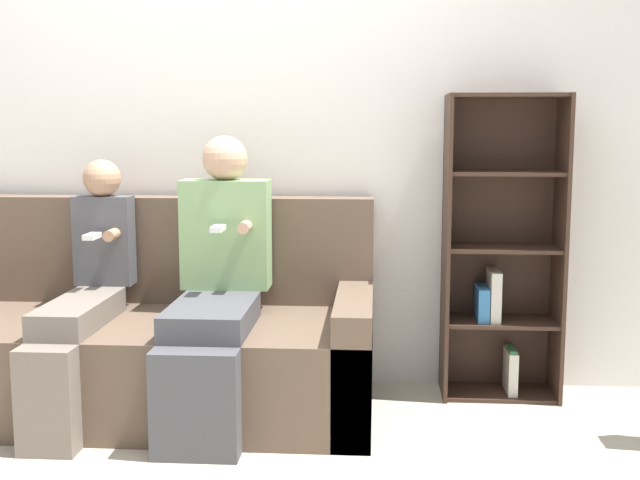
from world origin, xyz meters
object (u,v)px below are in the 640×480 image
object	(u,v)px
bookshelf	(500,258)
couch	(135,345)
adult_seated	(217,277)
child_seated	(83,292)

from	to	relation	value
bookshelf	couch	bearing A→B (deg)	-169.17
couch	adult_seated	xyz separation A→B (m)	(0.40, -0.09, 0.34)
child_seated	adult_seated	bearing A→B (deg)	3.67
couch	adult_seated	distance (m)	0.53
couch	bookshelf	bearing A→B (deg)	10.83
child_seated	bookshelf	size ratio (longest dim) A/B	0.79
child_seated	bookshelf	world-z (taller)	bookshelf
couch	bookshelf	xyz separation A→B (m)	(1.68, 0.32, 0.37)
couch	adult_seated	bearing A→B (deg)	-13.30
couch	bookshelf	world-z (taller)	bookshelf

